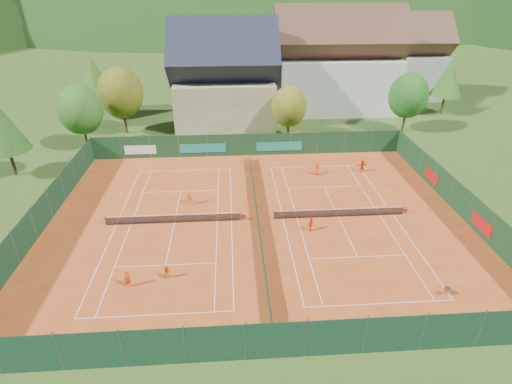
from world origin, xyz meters
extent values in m
plane|color=#2D4B17|center=(0.00, 0.00, -0.02)|extent=(600.00, 600.00, 0.00)
cube|color=#BB481B|center=(0.00, 0.00, 0.01)|extent=(40.00, 32.00, 0.01)
cube|color=white|center=(-8.00, 11.88, 0.01)|extent=(10.97, 0.06, 0.00)
cube|color=white|center=(-8.00, -11.88, 0.01)|extent=(10.97, 0.06, 0.00)
cube|color=white|center=(-13.48, 0.00, 0.01)|extent=(0.06, 23.77, 0.00)
cube|color=white|center=(-2.51, 0.00, 0.01)|extent=(0.06, 23.77, 0.00)
cube|color=white|center=(-12.12, 0.00, 0.01)|extent=(0.06, 23.77, 0.00)
cube|color=white|center=(-3.88, 0.00, 0.01)|extent=(0.06, 23.77, 0.00)
cube|color=white|center=(-8.00, 6.40, 0.01)|extent=(8.23, 0.06, 0.00)
cube|color=white|center=(-8.00, -6.40, 0.01)|extent=(8.23, 0.06, 0.00)
cube|color=white|center=(-8.00, 0.00, 0.01)|extent=(0.06, 12.80, 0.00)
cube|color=white|center=(8.00, 11.88, 0.01)|extent=(10.97, 0.06, 0.00)
cube|color=white|center=(8.00, -11.88, 0.01)|extent=(10.97, 0.06, 0.00)
cube|color=white|center=(2.51, 0.00, 0.01)|extent=(0.06, 23.77, 0.00)
cube|color=white|center=(13.48, 0.00, 0.01)|extent=(0.06, 23.77, 0.00)
cube|color=white|center=(3.88, 0.00, 0.01)|extent=(0.06, 23.77, 0.00)
cube|color=white|center=(12.12, 0.00, 0.01)|extent=(0.06, 23.77, 0.00)
cube|color=white|center=(8.00, 6.40, 0.01)|extent=(8.23, 0.06, 0.00)
cube|color=white|center=(8.00, -6.40, 0.01)|extent=(8.23, 0.06, 0.00)
cube|color=white|center=(8.00, 0.00, 0.01)|extent=(0.06, 12.80, 0.00)
cylinder|color=#59595B|center=(-14.40, 0.00, 0.51)|extent=(0.10, 0.10, 1.02)
cylinder|color=#59595B|center=(-1.60, 0.00, 0.51)|extent=(0.10, 0.10, 1.02)
cube|color=black|center=(-8.00, 0.00, 0.46)|extent=(12.80, 0.02, 0.86)
cube|color=white|center=(-8.00, 0.00, 0.89)|extent=(12.80, 0.04, 0.06)
cube|color=red|center=(-1.35, 0.00, 0.45)|extent=(0.40, 0.04, 0.40)
cylinder|color=#59595B|center=(1.60, 0.00, 0.51)|extent=(0.10, 0.10, 1.02)
cylinder|color=#59595B|center=(14.40, 0.00, 0.51)|extent=(0.10, 0.10, 1.02)
cube|color=black|center=(8.00, 0.00, 0.46)|extent=(12.80, 0.02, 0.86)
cube|color=white|center=(8.00, 0.00, 0.89)|extent=(12.80, 0.04, 0.06)
cube|color=red|center=(14.65, 0.00, 0.45)|extent=(0.40, 0.04, 0.40)
cube|color=#123319|center=(0.00, 0.00, 0.50)|extent=(0.03, 28.80, 1.00)
cube|color=#14391D|center=(0.00, 16.00, 1.50)|extent=(40.00, 0.04, 3.00)
cube|color=teal|center=(-6.00, 15.94, 1.20)|extent=(6.00, 0.03, 1.20)
cube|color=teal|center=(4.00, 15.94, 1.20)|extent=(6.00, 0.03, 1.20)
cube|color=silver|center=(-14.00, 15.94, 1.20)|extent=(4.00, 0.03, 1.20)
cube|color=#123420|center=(0.00, -16.00, 1.50)|extent=(40.00, 0.04, 3.00)
cube|color=#13361F|center=(-20.00, 0.00, 1.50)|extent=(0.04, 32.00, 3.00)
cube|color=#14371B|center=(20.00, 0.00, 1.50)|extent=(0.04, 32.00, 3.00)
cube|color=#B21414|center=(19.94, -4.00, 1.20)|extent=(0.03, 3.00, 1.20)
cube|color=#B21414|center=(19.94, 6.00, 1.20)|extent=(0.03, 3.00, 1.20)
cube|color=beige|center=(-3.00, 30.00, 3.50)|extent=(15.00, 12.00, 7.00)
cube|color=#1E2333|center=(-3.00, 30.00, 10.00)|extent=(16.20, 12.00, 12.00)
cube|color=silver|center=(16.00, 36.00, 4.50)|extent=(20.00, 11.00, 9.00)
cube|color=brown|center=(16.00, 36.00, 11.75)|extent=(21.60, 11.00, 11.00)
cube|color=silver|center=(30.00, 44.00, 4.00)|extent=(16.00, 10.00, 8.00)
cube|color=brown|center=(30.00, 44.00, 10.50)|extent=(17.28, 10.00, 10.00)
cylinder|color=#463019|center=(-22.00, 20.00, 1.40)|extent=(0.36, 0.36, 2.80)
ellipsoid|color=#2A601B|center=(-22.00, 20.00, 5.40)|extent=(5.72, 5.72, 6.58)
cylinder|color=#4A2A1A|center=(-18.00, 26.00, 1.57)|extent=(0.36, 0.36, 3.15)
ellipsoid|color=olive|center=(-18.00, 26.00, 6.07)|extent=(6.44, 6.44, 7.40)
cylinder|color=#412717|center=(-24.00, 34.00, 1.75)|extent=(0.36, 0.36, 3.50)
cone|color=#305D1A|center=(-24.00, 34.00, 6.75)|extent=(5.60, 5.60, 6.50)
cylinder|color=#483019|center=(6.00, 22.00, 1.22)|extent=(0.36, 0.36, 2.45)
ellipsoid|color=olive|center=(6.00, 22.00, 4.72)|extent=(5.01, 5.01, 5.76)
cylinder|color=#492B1A|center=(24.00, 24.00, 1.40)|extent=(0.36, 0.36, 2.80)
ellipsoid|color=#1F5C1A|center=(24.00, 24.00, 5.40)|extent=(5.72, 5.72, 6.58)
cylinder|color=#4D2E1B|center=(34.00, 32.00, 1.57)|extent=(0.36, 0.36, 3.15)
cone|color=#2C5E1A|center=(34.00, 32.00, 6.07)|extent=(5.04, 5.04, 5.85)
cylinder|color=#4A301A|center=(-28.00, 12.00, 1.57)|extent=(0.36, 0.36, 3.15)
cone|color=#265217|center=(-28.00, 12.00, 6.07)|extent=(5.04, 5.04, 5.85)
cylinder|color=#492A1A|center=(26.00, 40.00, 1.75)|extent=(0.36, 0.36, 3.50)
ellipsoid|color=olive|center=(26.00, 40.00, 6.75)|extent=(7.15, 7.15, 8.22)
ellipsoid|color=black|center=(10.00, 300.00, -42.35)|extent=(440.00, 440.00, 242.00)
cylinder|color=slate|center=(13.04, -11.49, 0.40)|extent=(0.02, 0.02, 0.80)
cylinder|color=slate|center=(13.34, -11.49, 0.40)|extent=(0.02, 0.02, 0.80)
cylinder|color=slate|center=(13.04, -11.19, 0.40)|extent=(0.02, 0.02, 0.80)
cylinder|color=slate|center=(13.34, -11.19, 0.40)|extent=(0.02, 0.02, 0.80)
cube|color=slate|center=(13.19, -11.34, 0.55)|extent=(0.34, 0.34, 0.30)
ellipsoid|color=#CCD833|center=(13.19, -11.34, 0.58)|extent=(0.28, 0.28, 0.16)
sphere|color=#CCD833|center=(-7.25, -4.19, 0.03)|extent=(0.07, 0.07, 0.07)
sphere|color=#CCD833|center=(4.92, -7.68, 0.03)|extent=(0.07, 0.07, 0.07)
sphere|color=#CCD833|center=(4.69, 4.42, 0.03)|extent=(0.07, 0.07, 0.07)
imported|color=#D04F12|center=(-10.45, -8.80, 0.74)|extent=(0.64, 0.63, 1.49)
imported|color=#D65B13|center=(-7.60, -8.09, 0.60)|extent=(0.64, 0.54, 1.20)
imported|color=#D56113|center=(-6.81, 3.50, 0.72)|extent=(1.06, 0.83, 1.44)
imported|color=#F94D16|center=(4.76, -2.22, 0.72)|extent=(0.86, 0.83, 1.44)
imported|color=#FD5016|center=(7.77, 9.63, 0.79)|extent=(0.88, 0.71, 1.57)
imported|color=#D14212|center=(13.38, 10.09, 0.77)|extent=(1.49, 0.70, 1.54)
camera|label=1|loc=(-2.36, -32.73, 20.74)|focal=28.00mm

